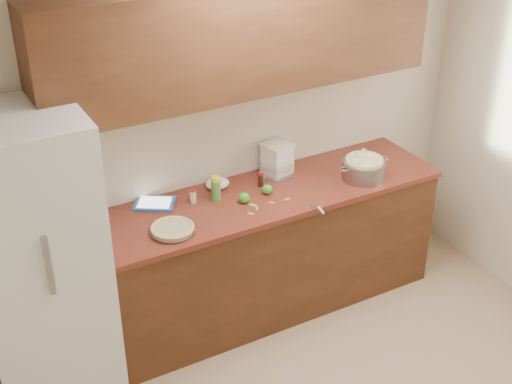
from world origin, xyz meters
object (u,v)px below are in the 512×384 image
pie (173,229)px  tablet (155,203)px  flour_canister (277,158)px  colander (364,169)px

pie → tablet: pie is taller
pie → flour_canister: size_ratio=1.23×
flour_canister → tablet: flour_canister is taller
pie → flour_canister: flour_canister is taller
colander → tablet: (-1.40, 0.35, -0.06)m
pie → flour_canister: bearing=21.3°
flour_canister → tablet: size_ratio=0.70×
pie → colander: colander is taller
colander → pie: bearing=-179.5°
pie → tablet: size_ratio=0.86×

